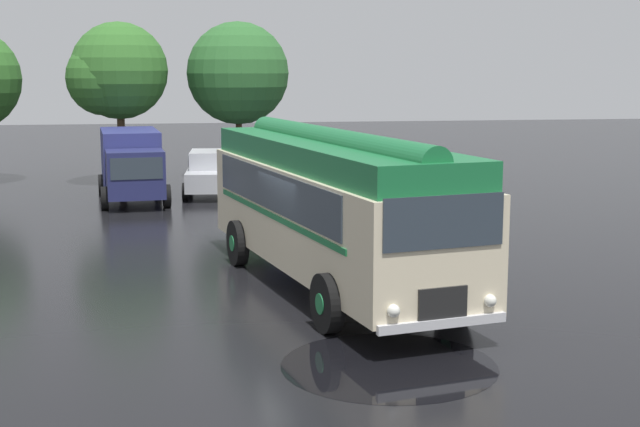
{
  "coord_description": "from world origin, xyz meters",
  "views": [
    {
      "loc": [
        -2.99,
        -18.31,
        4.75
      ],
      "look_at": [
        0.34,
        1.85,
        1.4
      ],
      "focal_mm": 50.0,
      "sensor_mm": 36.0,
      "label": 1
    }
  ],
  "objects_px": {
    "vintage_bus": "(332,202)",
    "box_van": "(131,163)",
    "car_mid_right": "(360,173)",
    "car_mid_left": "(284,173)",
    "car_near_left": "(211,173)"
  },
  "relations": [
    {
      "from": "vintage_bus",
      "to": "box_van",
      "type": "bearing_deg",
      "value": 109.0
    },
    {
      "from": "car_mid_right",
      "to": "car_near_left",
      "type": "bearing_deg",
      "value": 170.84
    },
    {
      "from": "vintage_bus",
      "to": "box_van",
      "type": "distance_m",
      "value": 14.89
    },
    {
      "from": "car_near_left",
      "to": "car_mid_right",
      "type": "bearing_deg",
      "value": -9.16
    },
    {
      "from": "car_near_left",
      "to": "car_mid_left",
      "type": "bearing_deg",
      "value": -9.29
    },
    {
      "from": "car_mid_right",
      "to": "box_van",
      "type": "bearing_deg",
      "value": 179.65
    },
    {
      "from": "car_mid_left",
      "to": "car_mid_right",
      "type": "xyz_separation_m",
      "value": [
        2.85,
        -0.45,
        0.0
      ]
    },
    {
      "from": "car_mid_left",
      "to": "car_mid_right",
      "type": "bearing_deg",
      "value": -9.03
    },
    {
      "from": "car_mid_right",
      "to": "box_van",
      "type": "xyz_separation_m",
      "value": [
        -8.45,
        0.05,
        0.52
      ]
    },
    {
      "from": "car_mid_left",
      "to": "box_van",
      "type": "xyz_separation_m",
      "value": [
        -5.6,
        -0.4,
        0.52
      ]
    },
    {
      "from": "vintage_bus",
      "to": "box_van",
      "type": "height_order",
      "value": "vintage_bus"
    },
    {
      "from": "car_near_left",
      "to": "box_van",
      "type": "height_order",
      "value": "box_van"
    },
    {
      "from": "car_mid_right",
      "to": "box_van",
      "type": "height_order",
      "value": "box_van"
    },
    {
      "from": "box_van",
      "to": "vintage_bus",
      "type": "bearing_deg",
      "value": -71.0
    },
    {
      "from": "car_near_left",
      "to": "car_mid_left",
      "type": "height_order",
      "value": "same"
    }
  ]
}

